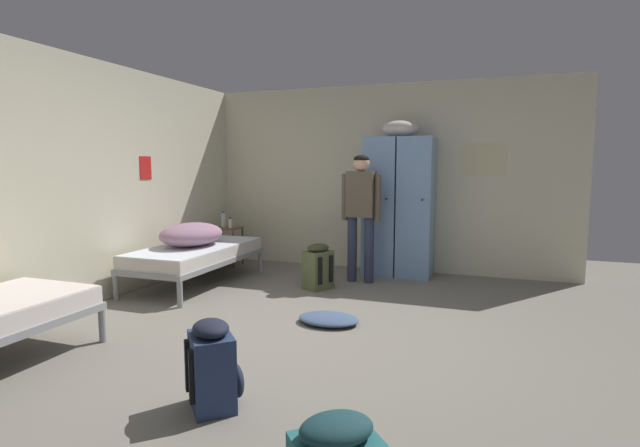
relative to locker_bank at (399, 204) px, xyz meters
The scene contains 12 objects.
ground_plane 2.81m from the locker_bank, 95.96° to the right, with size 9.28×9.28×0.00m, color slate.
room_backdrop 2.07m from the locker_bank, 142.72° to the right, with size 5.18×5.86×2.60m.
locker_bank is the anchor object (origin of this frame).
shelf_unit 2.59m from the locker_bank, behind, with size 0.38×0.30×0.57m.
bed_left_rear 2.72m from the locker_bank, 148.13° to the right, with size 0.90×1.90×0.49m.
bedding_heap 2.72m from the locker_bank, 148.53° to the right, with size 0.69×0.90×0.28m.
person_traveler 0.68m from the locker_bank, 122.92° to the right, with size 0.51×0.22×1.61m.
water_bottle 2.61m from the locker_bank, behind, with size 0.07×0.07×0.24m.
lotion_bottle 2.47m from the locker_bank, behind, with size 0.05×0.05×0.16m.
backpack_olive 1.50m from the locker_bank, 125.02° to the right, with size 0.41×0.39×0.55m.
backpack_navy 4.10m from the locker_bank, 94.92° to the right, with size 0.42×0.42×0.55m.
clothes_pile_denim 2.46m from the locker_bank, 95.23° to the right, with size 0.58×0.42×0.09m.
Camera 1 is at (1.50, -3.83, 1.47)m, focal length 27.23 mm.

